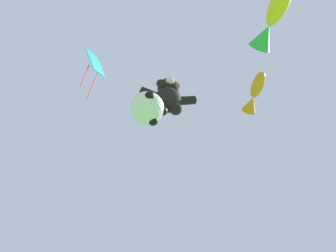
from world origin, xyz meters
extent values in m
ellipsoid|color=black|center=(1.82, 5.05, 11.50)|extent=(0.81, 0.69, 0.99)
sphere|color=black|center=(1.82, 5.05, 12.24)|extent=(0.68, 0.68, 0.68)
sphere|color=beige|center=(1.82, 4.76, 12.19)|extent=(0.29, 0.29, 0.29)
sphere|color=black|center=(1.57, 5.05, 12.51)|extent=(0.28, 0.28, 0.28)
cylinder|color=black|center=(1.23, 5.05, 11.68)|extent=(0.59, 0.26, 0.46)
sphere|color=black|center=(1.59, 5.05, 11.03)|extent=(0.37, 0.37, 0.37)
sphere|color=black|center=(2.06, 5.05, 12.51)|extent=(0.28, 0.28, 0.28)
cylinder|color=black|center=(2.41, 5.05, 11.68)|extent=(0.59, 0.26, 0.46)
sphere|color=black|center=(2.04, 5.05, 11.03)|extent=(0.37, 0.37, 0.37)
sphere|color=white|center=(1.20, 4.91, 10.54)|extent=(0.95, 0.95, 0.95)
sphere|color=black|center=(1.63, 4.91, 10.54)|extent=(0.27, 0.27, 0.27)
sphere|color=black|center=(1.10, 5.20, 10.85)|extent=(0.27, 0.27, 0.27)
sphere|color=black|center=(1.20, 4.48, 10.47)|extent=(0.27, 0.27, 0.27)
sphere|color=black|center=(1.41, 5.06, 10.19)|extent=(0.27, 0.27, 0.27)
ellipsoid|color=orange|center=(4.70, 4.54, 12.61)|extent=(0.39, 0.95, 0.33)
cone|color=orange|center=(4.70, 5.27, 12.61)|extent=(0.49, 0.52, 0.49)
sphere|color=black|center=(4.70, 4.23, 12.70)|extent=(0.09, 0.09, 0.09)
ellipsoid|color=yellow|center=(4.42, 1.91, 12.48)|extent=(0.68, 1.35, 0.46)
cone|color=green|center=(4.32, 2.91, 12.48)|extent=(0.75, 0.78, 0.68)
cube|color=#19ADB2|center=(-0.69, 5.29, 13.65)|extent=(0.81, 0.99, 1.25)
cylinder|color=red|center=(-0.85, 5.25, 12.56)|extent=(0.03, 0.12, 1.38)
cylinder|color=red|center=(-0.53, 5.33, 12.17)|extent=(0.03, 0.17, 2.17)
camera|label=1|loc=(0.75, -0.27, 1.64)|focal=40.00mm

